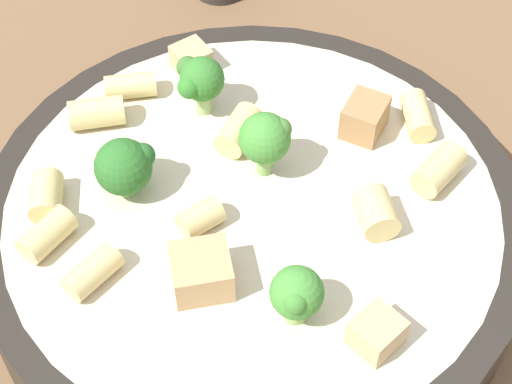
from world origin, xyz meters
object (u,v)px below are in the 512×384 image
(rigatoni_4, at_px, (96,272))
(chicken_chunk_1, at_px, (368,117))
(pasta_bowl, at_px, (256,225))
(broccoli_floret_2, at_px, (268,138))
(rigatoni_9, at_px, (100,113))
(chicken_chunk_2, at_px, (195,59))
(rigatoni_0, at_px, (442,170))
(rigatoni_5, at_px, (134,86))
(rigatoni_6, at_px, (51,234))
(chicken_chunk_3, at_px, (205,272))
(chicken_chunk_0, at_px, (381,333))
(rigatoni_8, at_px, (204,218))
(rigatoni_3, at_px, (50,194))
(rigatoni_7, at_px, (421,116))
(rigatoni_1, at_px, (380,213))
(broccoli_floret_1, at_px, (300,294))
(broccoli_floret_0, at_px, (129,166))
(rigatoni_2, at_px, (242,130))
(broccoli_floret_3, at_px, (203,79))

(rigatoni_4, height_order, chicken_chunk_1, chicken_chunk_1)
(pasta_bowl, height_order, broccoli_floret_2, broccoli_floret_2)
(rigatoni_9, relative_size, chicken_chunk_2, 1.55)
(chicken_chunk_2, bearing_deg, pasta_bowl, 108.86)
(rigatoni_0, height_order, rigatoni_5, rigatoni_0)
(rigatoni_6, distance_m, chicken_chunk_3, 0.08)
(chicken_chunk_2, bearing_deg, broccoli_floret_2, 117.40)
(chicken_chunk_1, bearing_deg, chicken_chunk_3, 49.52)
(chicken_chunk_0, bearing_deg, chicken_chunk_1, -92.57)
(rigatoni_5, xyz_separation_m, rigatoni_8, (-0.04, 0.09, 0.00))
(rigatoni_3, distance_m, chicken_chunk_0, 0.17)
(rigatoni_7, bearing_deg, pasta_bowl, 31.55)
(pasta_bowl, height_order, rigatoni_1, rigatoni_1)
(rigatoni_8, bearing_deg, chicken_chunk_3, 92.98)
(broccoli_floret_1, distance_m, rigatoni_0, 0.11)
(rigatoni_6, bearing_deg, chicken_chunk_2, -117.30)
(pasta_bowl, bearing_deg, rigatoni_6, 13.28)
(rigatoni_0, relative_size, rigatoni_8, 1.40)
(pasta_bowl, bearing_deg, rigatoni_4, 31.03)
(rigatoni_1, height_order, rigatoni_4, rigatoni_1)
(rigatoni_8, bearing_deg, rigatoni_9, -50.67)
(broccoli_floret_0, height_order, rigatoni_5, broccoli_floret_0)
(rigatoni_2, relative_size, rigatoni_7, 0.99)
(broccoli_floret_1, height_order, rigatoni_1, broccoli_floret_1)
(rigatoni_4, height_order, rigatoni_7, same)
(rigatoni_3, distance_m, rigatoni_8, 0.08)
(rigatoni_9, bearing_deg, rigatoni_0, 166.87)
(rigatoni_7, bearing_deg, broccoli_floret_3, -5.93)
(rigatoni_7, distance_m, chicken_chunk_1, 0.03)
(broccoli_floret_0, height_order, rigatoni_8, broccoli_floret_0)
(chicken_chunk_1, bearing_deg, rigatoni_0, 134.55)
(pasta_bowl, xyz_separation_m, rigatoni_3, (0.10, -0.00, 0.02))
(pasta_bowl, distance_m, broccoli_floret_0, 0.07)
(pasta_bowl, distance_m, rigatoni_3, 0.10)
(rigatoni_1, height_order, rigatoni_9, rigatoni_1)
(pasta_bowl, xyz_separation_m, rigatoni_1, (-0.06, 0.01, 0.03))
(rigatoni_0, bearing_deg, broccoli_floret_3, -22.68)
(rigatoni_7, relative_size, chicken_chunk_3, 1.04)
(broccoli_floret_2, bearing_deg, rigatoni_7, -158.90)
(broccoli_floret_0, distance_m, rigatoni_4, 0.06)
(pasta_bowl, distance_m, broccoli_floret_2, 0.05)
(broccoli_floret_2, distance_m, rigatoni_4, 0.10)
(rigatoni_5, bearing_deg, pasta_bowl, 130.30)
(chicken_chunk_2, bearing_deg, rigatoni_7, 159.64)
(broccoli_floret_3, xyz_separation_m, rigatoni_1, (-0.09, 0.08, -0.01))
(broccoli_floret_1, bearing_deg, chicken_chunk_1, -109.55)
(rigatoni_1, relative_size, rigatoni_7, 0.81)
(rigatoni_4, distance_m, rigatoni_9, 0.10)
(rigatoni_5, bearing_deg, broccoli_floret_1, 120.94)
(broccoli_floret_1, xyz_separation_m, rigatoni_6, (0.11, -0.04, -0.01))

